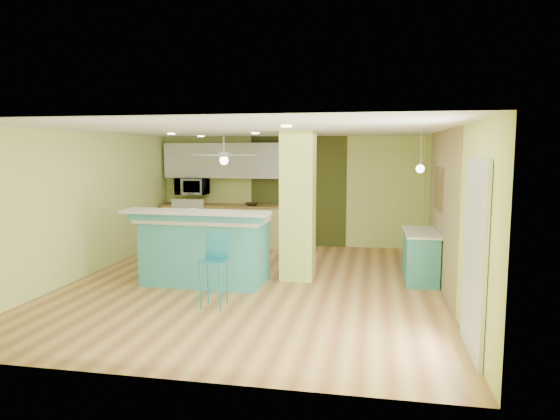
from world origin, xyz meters
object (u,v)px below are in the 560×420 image
at_px(peninsula, 205,248).
at_px(bar_stool, 215,257).
at_px(side_counter, 420,255).
at_px(canister, 193,213).
at_px(fruit_bowl, 252,204).

relative_size(peninsula, bar_stool, 2.28).
xyz_separation_m(side_counter, canister, (-3.71, -0.85, 0.74)).
height_order(bar_stool, fruit_bowl, bar_stool).
xyz_separation_m(peninsula, bar_stool, (0.55, -1.15, 0.11)).
bearing_deg(canister, side_counter, 12.96).
xyz_separation_m(peninsula, fruit_bowl, (0.00, 3.16, 0.40)).
xyz_separation_m(side_counter, fruit_bowl, (-3.50, 2.32, 0.56)).
bearing_deg(side_counter, bar_stool, -146.10).
xyz_separation_m(fruit_bowl, canister, (-0.21, -3.17, 0.19)).
bearing_deg(bar_stool, peninsula, 117.23).
relative_size(side_counter, fruit_bowl, 4.51).
bearing_deg(peninsula, canister, -175.93).
xyz_separation_m(bar_stool, canister, (-0.75, 1.14, 0.47)).
bearing_deg(fruit_bowl, peninsula, -90.09).
bearing_deg(fruit_bowl, canister, -93.80).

